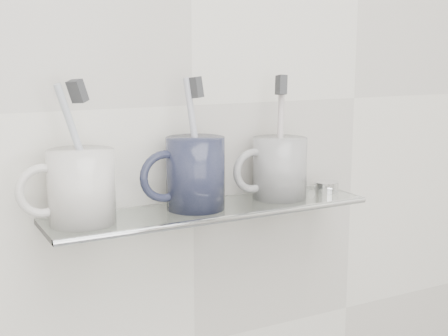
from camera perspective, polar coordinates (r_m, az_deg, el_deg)
wall_back at (r=0.98m, az=-2.91°, el=5.75°), size 2.50×0.00×2.50m
shelf_glass at (r=0.95m, az=-1.23°, el=-3.86°), size 0.50×0.12×0.01m
shelf_rail at (r=0.90m, az=0.37°, el=-4.65°), size 0.50×0.01×0.01m
bracket_left at (r=0.92m, az=-14.35°, el=-5.28°), size 0.02×0.03×0.02m
bracket_right at (r=1.09m, az=7.54°, el=-2.54°), size 0.02×0.03×0.02m
mug_left at (r=0.87m, az=-12.90°, el=-1.69°), size 0.12×0.12×0.10m
mug_left_handle at (r=0.86m, az=-16.22°, el=-2.01°), size 0.07×0.01×0.07m
toothbrush_left at (r=0.86m, az=-13.03°, el=1.55°), size 0.07×0.03×0.18m
bristles_left at (r=0.85m, az=-13.26°, el=6.86°), size 0.03×0.03×0.03m
mug_center at (r=0.93m, az=-2.62°, el=-0.48°), size 0.09×0.09×0.11m
mug_center_handle at (r=0.91m, az=-5.45°, el=-0.76°), size 0.08×0.01×0.08m
toothbrush_center at (r=0.92m, az=-2.64°, el=2.39°), size 0.03×0.03×0.19m
bristles_center at (r=0.91m, az=-2.69°, el=7.36°), size 0.02×0.03×0.03m
mug_right at (r=1.00m, az=5.12°, el=0.00°), size 0.11×0.11×0.10m
mug_right_handle at (r=0.98m, az=2.68°, el=-0.25°), size 0.07×0.01×0.07m
toothbrush_right at (r=0.99m, az=5.17°, el=2.96°), size 0.03×0.03×0.19m
bristles_right at (r=0.99m, az=5.25°, el=7.58°), size 0.02×0.03×0.03m
chrome_cap at (r=1.06m, az=9.37°, el=-1.69°), size 0.04×0.04×0.02m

